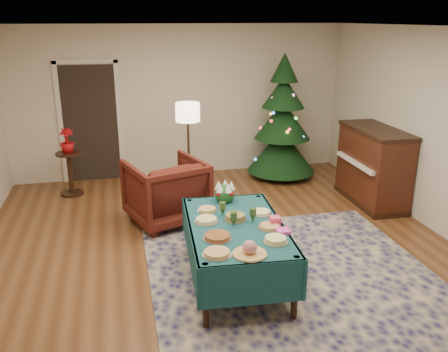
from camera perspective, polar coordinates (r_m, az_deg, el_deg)
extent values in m
plane|color=#593319|center=(5.84, 0.11, -10.09)|extent=(7.00, 7.00, 0.00)
plane|color=white|center=(5.13, 0.13, 17.43)|extent=(7.00, 7.00, 0.00)
plane|color=beige|center=(8.69, -5.24, 8.88)|extent=(6.00, 0.00, 6.00)
cube|color=black|center=(8.67, -15.74, 6.01)|extent=(0.92, 0.02, 2.04)
cube|color=silver|center=(8.69, -19.06, 5.93)|extent=(0.08, 0.04, 2.14)
cube|color=silver|center=(8.64, -12.44, 6.44)|extent=(0.08, 0.04, 2.14)
cube|color=silver|center=(8.50, -16.39, 13.11)|extent=(1.08, 0.04, 0.08)
cube|color=#14164D|center=(5.16, 10.33, -14.54)|extent=(3.23, 4.22, 0.02)
cylinder|color=black|center=(4.53, -2.23, -14.31)|extent=(0.06, 0.06, 0.69)
cylinder|color=black|center=(5.92, -4.09, -6.00)|extent=(0.06, 0.06, 0.69)
cylinder|color=black|center=(4.69, 8.54, -13.27)|extent=(0.06, 0.06, 0.69)
cylinder|color=black|center=(6.05, 4.08, -5.47)|extent=(0.06, 0.06, 0.69)
cube|color=#16484D|center=(5.12, 1.45, -6.06)|extent=(1.13, 1.81, 0.04)
cube|color=#16484D|center=(5.98, -0.06, -4.38)|extent=(1.03, 0.10, 0.43)
cube|color=#16484D|center=(4.47, 3.47, -12.89)|extent=(1.03, 0.10, 0.43)
cube|color=#16484D|center=(5.31, 6.72, -7.60)|extent=(0.15, 1.76, 0.43)
cube|color=#16484D|center=(5.15, -4.04, -8.39)|extent=(0.15, 1.76, 0.43)
cylinder|color=silver|center=(4.50, -0.85, -9.43)|extent=(0.28, 0.28, 0.01)
cylinder|color=tan|center=(4.49, -0.85, -9.19)|extent=(0.24, 0.24, 0.03)
cylinder|color=silver|center=(4.50, 3.10, -9.40)|extent=(0.33, 0.33, 0.01)
sphere|color=#CC727A|center=(4.47, 3.11, -8.57)|extent=(0.14, 0.14, 0.14)
cylinder|color=silver|center=(4.76, 6.22, -7.89)|extent=(0.25, 0.25, 0.01)
cylinder|color=#D8D172|center=(4.74, 6.23, -7.59)|extent=(0.21, 0.21, 0.05)
cylinder|color=silver|center=(4.80, -0.81, -7.50)|extent=(0.30, 0.30, 0.01)
cylinder|color=brown|center=(4.79, -0.81, -7.24)|extent=(0.26, 0.26, 0.04)
cylinder|color=silver|center=(5.05, 5.49, -6.21)|extent=(0.25, 0.25, 0.01)
cylinder|color=#B2844C|center=(5.05, 5.50, -6.01)|extent=(0.21, 0.21, 0.03)
cylinder|color=silver|center=(5.18, -2.13, -5.51)|extent=(0.27, 0.27, 0.01)
cylinder|color=#D8BF7F|center=(5.17, -2.14, -5.27)|extent=(0.23, 0.23, 0.04)
cylinder|color=silver|center=(5.23, 1.37, -5.25)|extent=(0.25, 0.25, 0.01)
cylinder|color=maroon|center=(5.21, 1.37, -4.92)|extent=(0.22, 0.22, 0.05)
cylinder|color=silver|center=(5.39, 4.48, -4.52)|extent=(0.24, 0.24, 0.01)
cylinder|color=#F2EACC|center=(5.39, 4.48, -4.33)|extent=(0.20, 0.20, 0.03)
cylinder|color=silver|center=(5.46, -2.03, -4.19)|extent=(0.23, 0.23, 0.01)
cylinder|color=tan|center=(5.45, -2.03, -4.01)|extent=(0.20, 0.20, 0.03)
cone|color=#2D471E|center=(5.32, -0.18, -4.37)|extent=(0.06, 0.06, 0.08)
cylinder|color=#2D471E|center=(5.29, -0.18, -3.59)|extent=(0.07, 0.07, 0.08)
cone|color=#2D471E|center=(5.16, 3.48, -5.16)|extent=(0.06, 0.06, 0.08)
cylinder|color=#2D471E|center=(5.13, 3.50, -4.36)|extent=(0.07, 0.07, 0.08)
cone|color=#2D471E|center=(5.06, 1.17, -5.64)|extent=(0.06, 0.06, 0.08)
cylinder|color=#2D471E|center=(5.03, 1.17, -4.83)|extent=(0.07, 0.07, 0.08)
cube|color=#EF42C1|center=(4.96, 7.08, -6.60)|extent=(0.15, 0.15, 0.04)
cube|color=#E8406B|center=(5.12, 6.14, -5.38)|extent=(0.12, 0.12, 0.09)
sphere|color=#1E4C1E|center=(5.70, 0.08, -2.22)|extent=(0.24, 0.24, 0.24)
cone|color=white|center=(5.68, 0.89, -1.12)|extent=(0.09, 0.09, 0.11)
cone|color=white|center=(5.74, 0.15, -0.91)|extent=(0.09, 0.09, 0.11)
cone|color=white|center=(5.69, -0.68, -1.08)|extent=(0.09, 0.09, 0.11)
cone|color=white|center=(5.61, -0.47, -1.40)|extent=(0.09, 0.09, 0.11)
cone|color=white|center=(5.60, 0.52, -1.43)|extent=(0.09, 0.09, 0.11)
sphere|color=#B20C0F|center=(5.76, 0.76, -1.62)|extent=(0.06, 0.06, 0.06)
sphere|color=#B20C0F|center=(5.75, -0.66, -1.64)|extent=(0.06, 0.06, 0.06)
sphere|color=#B20C0F|center=(5.62, -0.61, -2.14)|extent=(0.06, 0.06, 0.06)
sphere|color=#B20C0F|center=(5.63, 0.84, -2.12)|extent=(0.06, 0.06, 0.06)
imported|color=#49170F|center=(6.74, -7.01, -1.47)|extent=(1.23, 1.19, 1.02)
cylinder|color=#A57F3F|center=(7.76, -4.14, -2.53)|extent=(0.26, 0.26, 0.03)
cylinder|color=black|center=(7.54, -4.26, 2.39)|extent=(0.04, 0.04, 1.41)
cylinder|color=#FFEABF|center=(7.38, -4.39, 7.67)|extent=(0.38, 0.38, 0.28)
cylinder|color=black|center=(8.28, -17.77, -1.99)|extent=(0.36, 0.36, 0.04)
cylinder|color=black|center=(8.17, -18.00, 0.21)|extent=(0.08, 0.08, 0.67)
cylinder|color=black|center=(8.08, -18.24, 2.59)|extent=(0.40, 0.40, 0.03)
imported|color=#AB0C10|center=(8.04, -18.33, 3.45)|extent=(0.22, 0.40, 0.22)
cylinder|color=black|center=(8.84, 6.81, 0.56)|extent=(0.13, 0.13, 0.18)
cone|color=black|center=(8.72, 6.91, 3.13)|extent=(1.24, 1.24, 0.78)
cone|color=black|center=(8.59, 7.05, 6.71)|extent=(1.01, 1.01, 0.67)
cone|color=black|center=(8.50, 7.19, 10.02)|extent=(0.76, 0.76, 0.56)
cone|color=black|center=(8.45, 7.30, 12.86)|extent=(0.49, 0.49, 0.50)
cube|color=black|center=(7.92, 17.12, -2.72)|extent=(0.62, 1.38, 0.08)
cube|color=#38180E|center=(7.74, 17.50, 1.13)|extent=(0.60, 1.36, 1.12)
cube|color=black|center=(7.60, 17.92, 5.29)|extent=(0.64, 1.40, 0.05)
cube|color=white|center=(7.58, 15.65, 1.57)|extent=(0.14, 1.16, 0.06)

